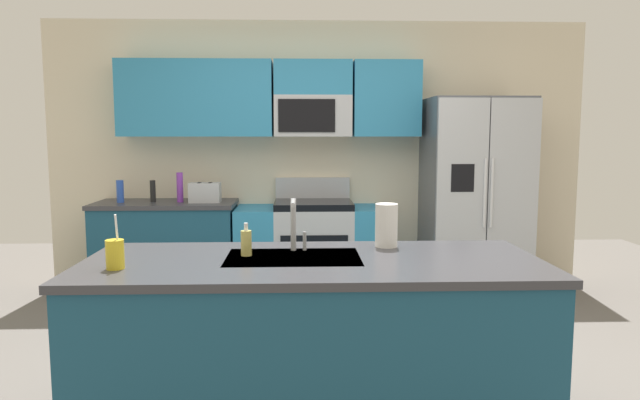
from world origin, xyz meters
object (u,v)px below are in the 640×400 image
Objects in this scene: refrigerator at (474,199)px; paper_towel_roll at (386,225)px; bottle_purple at (180,187)px; drink_cup_yellow at (115,254)px; pepper_mill at (153,191)px; soap_dispenser at (246,243)px; bottle_blue at (120,191)px; sink_faucet at (294,220)px; toaster at (205,192)px; range_oven at (309,249)px.

refrigerator is 2.40m from paper_towel_roll.
bottle_purple is 1.06× the size of drink_cup_yellow.
refrigerator is 9.28× the size of pepper_mill.
paper_towel_roll is at bearing 19.54° from drink_cup_yellow.
refrigerator is 10.88× the size of soap_dispenser.
bottle_blue is 0.72× the size of sink_faucet.
sink_faucet is at bearing -59.85° from pepper_mill.
range_oven is at bearing 3.14° from toaster.
toaster is at bearing -176.86° from range_oven.
refrigerator is at bearing -0.56° from bottle_blue.
bottle_purple is at bearing 115.40° from sink_faucet.
refrigerator is 2.73m from bottle_purple.
bottle_blue is (-3.27, 0.03, 0.08)m from refrigerator.
sink_faucet is at bearing -167.98° from paper_towel_roll.
soap_dispenser is (-1.90, -2.31, 0.04)m from refrigerator.
refrigerator reaches higher than drink_cup_yellow.
toaster is 2.40m from soap_dispenser.
refrigerator reaches higher than toaster.
paper_towel_roll reaches higher than soap_dispenser.
bottle_purple is at bearing 95.25° from drink_cup_yellow.
toaster is 1.40× the size of pepper_mill.
bottle_blue is 0.75× the size of bottle_purple.
bottle_blue is at bearing -172.59° from pepper_mill.
range_oven is at bearing 86.98° from sink_faucet.
bottle_purple is (-0.23, 0.02, 0.05)m from toaster.
drink_cup_yellow is (-0.95, -2.65, 0.53)m from range_oven.
range_oven is 2.37m from sink_faucet.
soap_dispenser is (0.58, 0.27, -0.00)m from drink_cup_yellow.
sink_faucet is 0.52m from paper_towel_roll.
bottle_purple is at bearing -178.61° from range_oven.
sink_faucet is 1.17× the size of paper_towel_roll.
sink_faucet is at bearing -64.60° from bottle_purple.
bottle_purple is (-2.73, 0.04, 0.11)m from refrigerator.
toaster is 2.59m from drink_cup_yellow.
refrigerator is at bearing 46.00° from drink_cup_yellow.
pepper_mill is 0.98× the size of bottle_blue.
toaster is 0.24m from bottle_purple.
bottle_blue reaches higher than range_oven.
pepper_mill is 2.61m from soap_dispenser.
bottle_blue is 0.80× the size of drink_cup_yellow.
sink_faucet is (1.07, -2.25, 0.03)m from bottle_purple.
paper_towel_roll is (-1.15, -2.10, 0.09)m from refrigerator.
sink_faucet is at bearing 23.84° from drink_cup_yellow.
bottle_purple is (0.54, 0.01, 0.03)m from bottle_blue.
range_oven is at bearing 1.32° from bottle_blue.
drink_cup_yellow is at bearing -109.72° from range_oven.
bottle_purple is at bearing 179.10° from refrigerator.
pepper_mill is at bearing 100.59° from drink_cup_yellow.
drink_cup_yellow is at bearing -160.46° from paper_towel_roll.
pepper_mill is at bearing 174.06° from bottle_purple.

